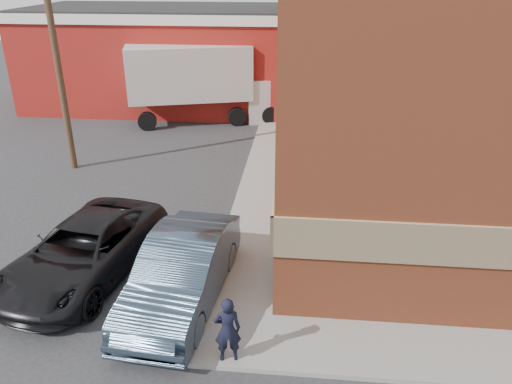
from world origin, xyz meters
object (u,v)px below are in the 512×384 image
(brick_building, at_px, (489,61))
(utility_pole, at_px, (56,52))
(box_truck, at_px, (205,78))
(man, at_px, (228,330))
(sedan, at_px, (182,272))
(suv_a, at_px, (85,250))
(warehouse, at_px, (171,56))

(brick_building, bearing_deg, utility_pole, 179.98)
(box_truck, bearing_deg, utility_pole, -136.44)
(man, relative_size, sedan, 0.30)
(utility_pole, distance_m, suv_a, 9.40)
(man, relative_size, suv_a, 0.28)
(brick_building, bearing_deg, warehouse, 142.80)
(warehouse, relative_size, utility_pole, 1.81)
(brick_building, bearing_deg, sedan, -137.57)
(brick_building, relative_size, suv_a, 3.26)
(brick_building, height_order, utility_pole, brick_building)
(brick_building, xyz_separation_m, sedan, (-9.30, -8.50, -3.82))
(warehouse, xyz_separation_m, utility_pole, (-1.50, -11.00, 1.93))
(sedan, height_order, box_truck, box_truck)
(man, distance_m, sedan, 2.52)
(utility_pole, relative_size, box_truck, 1.05)
(utility_pole, height_order, sedan, utility_pole)
(warehouse, bearing_deg, suv_a, -82.93)
(sedan, bearing_deg, brick_building, 47.52)
(suv_a, distance_m, box_truck, 14.92)
(brick_building, relative_size, sedan, 3.49)
(utility_pole, xyz_separation_m, sedan, (6.70, -8.50, -3.88))
(utility_pole, distance_m, sedan, 11.50)
(sedan, height_order, suv_a, sedan)
(brick_building, bearing_deg, suv_a, -148.00)
(utility_pole, relative_size, suv_a, 1.61)
(utility_pole, height_order, box_truck, utility_pole)
(box_truck, bearing_deg, suv_a, -107.62)
(warehouse, distance_m, suv_a, 18.87)
(utility_pole, xyz_separation_m, man, (8.16, -10.55, -3.85))
(man, xyz_separation_m, suv_a, (-4.35, 2.93, -0.12))
(utility_pole, xyz_separation_m, suv_a, (3.81, -7.62, -3.97))
(warehouse, bearing_deg, man, -72.82)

